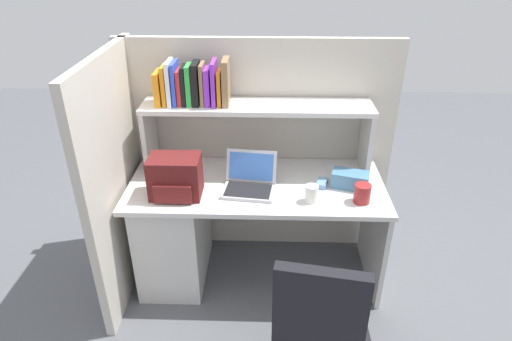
% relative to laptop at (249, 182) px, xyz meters
% --- Properties ---
extents(ground_plane, '(8.00, 8.00, 0.00)m').
position_rel_laptop_xyz_m(ground_plane, '(0.04, 0.07, -0.78)').
color(ground_plane, '#595B60').
extents(desk, '(1.60, 0.70, 0.73)m').
position_rel_laptop_xyz_m(desk, '(-0.35, 0.07, -0.38)').
color(desk, silver).
rests_on(desk, ground_plane).
extents(cubicle_partition_rear, '(1.84, 0.05, 1.55)m').
position_rel_laptop_xyz_m(cubicle_partition_rear, '(0.04, 0.45, -0.01)').
color(cubicle_partition_rear, '#BCB5A8').
rests_on(cubicle_partition_rear, ground_plane).
extents(cubicle_partition_left, '(0.05, 1.06, 1.55)m').
position_rel_laptop_xyz_m(cubicle_partition_left, '(-0.81, 0.02, -0.01)').
color(cubicle_partition_left, '#BCB5A8').
rests_on(cubicle_partition_left, ground_plane).
extents(overhead_hutch, '(1.44, 0.28, 0.45)m').
position_rel_laptop_xyz_m(overhead_hutch, '(0.04, 0.27, 0.30)').
color(overhead_hutch, beige).
rests_on(overhead_hutch, desk).
extents(reference_books_on_shelf, '(0.45, 0.18, 0.28)m').
position_rel_laptop_xyz_m(reference_books_on_shelf, '(-0.35, 0.27, 0.52)').
color(reference_books_on_shelf, orange).
rests_on(reference_books_on_shelf, overhead_hutch).
extents(laptop, '(0.34, 0.30, 0.22)m').
position_rel_laptop_xyz_m(laptop, '(0.00, 0.00, 0.00)').
color(laptop, '#B7BABF').
rests_on(laptop, desk).
extents(backpack, '(0.30, 0.23, 0.25)m').
position_rel_laptop_xyz_m(backpack, '(-0.43, -0.08, 0.07)').
color(backpack, '#591919').
rests_on(backpack, desk).
extents(computer_mouse, '(0.09, 0.12, 0.03)m').
position_rel_laptop_xyz_m(computer_mouse, '(0.45, 0.05, -0.03)').
color(computer_mouse, '#7299C6').
rests_on(computer_mouse, desk).
extents(paper_cup, '(0.08, 0.08, 0.11)m').
position_rel_laptop_xyz_m(paper_cup, '(0.37, -0.13, 0.00)').
color(paper_cup, white).
rests_on(paper_cup, desk).
extents(tissue_box, '(0.25, 0.18, 0.10)m').
position_rel_laptop_xyz_m(tissue_box, '(0.62, 0.05, -0.00)').
color(tissue_box, teal).
rests_on(tissue_box, desk).
extents(snack_canister, '(0.10, 0.10, 0.11)m').
position_rel_laptop_xyz_m(snack_canister, '(0.66, -0.13, 0.01)').
color(snack_canister, maroon).
rests_on(snack_canister, desk).
extents(office_chair, '(0.52, 0.52, 0.93)m').
position_rel_laptop_xyz_m(office_chair, '(0.36, -0.82, -0.39)').
color(office_chair, black).
rests_on(office_chair, ground_plane).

